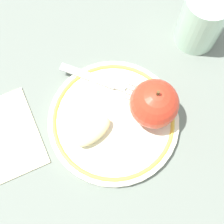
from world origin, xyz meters
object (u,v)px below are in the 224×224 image
(fork, at_px, (106,83))
(drinking_glass, at_px, (200,20))
(apple_slice_front, at_px, (92,132))
(apple_red_whole, at_px, (153,104))
(plate, at_px, (112,118))

(fork, relative_size, drinking_glass, 1.68)
(fork, distance_m, drinking_glass, 0.18)
(fork, xyz_separation_m, drinking_glass, (0.15, 0.09, 0.03))
(apple_slice_front, bearing_deg, apple_red_whole, 160.38)
(plate, bearing_deg, apple_slice_front, -138.50)
(fork, bearing_deg, drinking_glass, 53.71)
(fork, bearing_deg, apple_slice_front, -82.11)
(drinking_glass, bearing_deg, apple_slice_front, -135.25)
(apple_slice_front, distance_m, drinking_glass, 0.24)
(plate, relative_size, apple_slice_front, 3.29)
(apple_slice_front, bearing_deg, plate, -178.12)
(apple_slice_front, xyz_separation_m, fork, (0.02, 0.08, -0.01))
(apple_red_whole, xyz_separation_m, fork, (-0.07, 0.05, -0.03))
(plate, distance_m, drinking_glass, 0.21)
(apple_red_whole, height_order, apple_slice_front, apple_red_whole)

